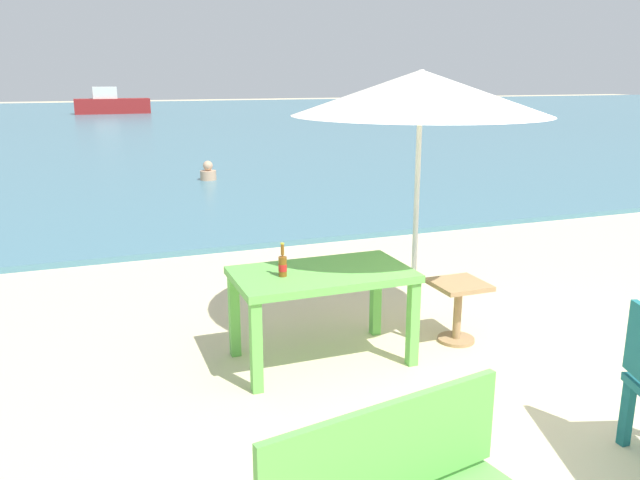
{
  "coord_description": "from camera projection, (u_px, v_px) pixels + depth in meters",
  "views": [
    {
      "loc": [
        -2.81,
        -2.98,
        2.25
      ],
      "look_at": [
        -0.55,
        3.0,
        0.6
      ],
      "focal_mm": 35.79,
      "sensor_mm": 36.0,
      "label": 1
    }
  ],
  "objects": [
    {
      "name": "swimmer_person",
      "position": [
        208.0,
        173.0,
        13.64
      ],
      "size": [
        0.34,
        0.34,
        0.41
      ],
      "color": "tan",
      "rests_on": "sea_water"
    },
    {
      "name": "patio_umbrella",
      "position": [
        421.0,
        93.0,
        5.11
      ],
      "size": [
        2.1,
        2.1,
        2.3
      ],
      "color": "silver",
      "rests_on": "ground_plane"
    },
    {
      "name": "sea_water",
      "position": [
        136.0,
        122.0,
        31.38
      ],
      "size": [
        120.0,
        50.0,
        0.08
      ],
      "primitive_type": "cube",
      "color": "teal",
      "rests_on": "ground_plane"
    },
    {
      "name": "picnic_table_green",
      "position": [
        322.0,
        284.0,
        5.05
      ],
      "size": [
        1.4,
        0.8,
        0.76
      ],
      "color": "#60B24C",
      "rests_on": "ground_plane"
    },
    {
      "name": "side_table_wood",
      "position": [
        458.0,
        303.0,
        5.49
      ],
      "size": [
        0.44,
        0.44,
        0.54
      ],
      "color": "#9E7A51",
      "rests_on": "ground_plane"
    },
    {
      "name": "ground_plane",
      "position": [
        557.0,
        426.0,
        4.23
      ],
      "size": [
        120.0,
        120.0,
        0.0
      ],
      "primitive_type": "plane",
      "color": "beige"
    },
    {
      "name": "beer_bottle_amber",
      "position": [
        283.0,
        265.0,
        4.87
      ],
      "size": [
        0.07,
        0.07,
        0.26
      ],
      "color": "brown",
      "rests_on": "picnic_table_green"
    },
    {
      "name": "boat_tanker",
      "position": [
        111.0,
        104.0,
        37.22
      ],
      "size": [
        4.22,
        1.15,
        1.53
      ],
      "color": "maroon",
      "rests_on": "sea_water"
    }
  ]
}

